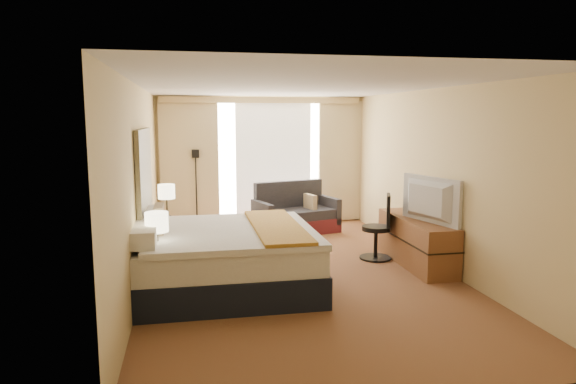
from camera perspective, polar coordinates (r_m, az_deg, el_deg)
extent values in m
cube|color=maroon|center=(7.42, 0.89, -8.78)|extent=(4.20, 7.00, 0.02)
cube|color=beige|center=(7.11, 0.93, 11.68)|extent=(4.20, 7.00, 0.02)
cube|color=#D5BD81|center=(10.58, -3.03, 3.51)|extent=(4.20, 0.02, 2.60)
cube|color=#D5BD81|center=(3.85, 11.82, -5.13)|extent=(4.20, 0.02, 2.60)
cube|color=#D5BD81|center=(7.03, -16.09, 0.77)|extent=(0.02, 7.00, 2.60)
cube|color=#D5BD81|center=(7.86, 16.07, 1.54)|extent=(0.02, 7.00, 2.60)
cube|color=black|center=(7.22, -15.64, 0.82)|extent=(0.06, 1.85, 1.50)
cube|color=brown|center=(6.21, -14.40, -9.86)|extent=(0.45, 0.52, 0.55)
cube|color=brown|center=(8.62, -13.47, -4.71)|extent=(0.45, 0.52, 0.55)
cube|color=brown|center=(7.90, 14.05, -5.35)|extent=(0.50, 1.80, 0.70)
cube|color=white|center=(10.59, -1.66, 3.63)|extent=(2.30, 0.02, 2.30)
cube|color=beige|center=(10.36, -10.91, 3.11)|extent=(1.15, 0.09, 2.50)
cube|color=beige|center=(10.82, 5.76, 3.43)|extent=(0.90, 0.09, 2.50)
cube|color=white|center=(10.55, -1.62, 3.35)|extent=(1.55, 0.04, 2.50)
cube|color=#D5BD81|center=(10.39, -2.95, 10.16)|extent=(4.00, 0.16, 0.12)
cube|color=black|center=(6.72, -7.04, -8.99)|extent=(2.28, 2.06, 0.38)
cube|color=white|center=(6.63, -7.10, -6.08)|extent=(2.23, 2.01, 0.33)
cube|color=white|center=(6.59, -6.37, -4.45)|extent=(2.09, 2.09, 0.08)
cube|color=gold|center=(6.65, -1.32, -3.80)|extent=(0.60, 2.09, 0.04)
cube|color=white|center=(6.07, -15.77, -4.49)|extent=(0.30, 0.85, 0.20)
cube|color=white|center=(7.05, -15.13, -2.72)|extent=(0.30, 0.85, 0.20)
cube|color=#C2B49F|center=(6.54, -14.11, -3.14)|extent=(0.11, 0.46, 0.39)
cube|color=#54181D|center=(9.82, 0.92, -3.72)|extent=(1.70, 1.21, 0.27)
cube|color=#2C2B30|center=(9.73, 1.07, -2.49)|extent=(1.55, 1.02, 0.17)
cube|color=#2C2B30|center=(10.01, 0.05, -0.46)|extent=(1.41, 0.54, 0.60)
cube|color=#2C2B30|center=(9.46, -2.89, -2.60)|extent=(0.33, 0.82, 0.49)
cube|color=#2C2B30|center=(10.12, 4.48, -1.90)|extent=(0.33, 0.82, 0.49)
cube|color=#C2B49F|center=(9.82, 2.48, -1.28)|extent=(0.19, 0.39, 0.35)
cube|color=black|center=(10.47, -10.05, -3.79)|extent=(0.20, 0.20, 0.02)
cylinder|color=black|center=(10.35, -10.15, 0.02)|extent=(0.03, 0.03, 1.38)
cube|color=black|center=(10.27, -10.25, 4.22)|extent=(0.14, 0.14, 0.16)
cylinder|color=black|center=(8.16, 9.67, -7.21)|extent=(0.49, 0.49, 0.03)
cylinder|color=black|center=(8.10, 9.72, -5.56)|extent=(0.06, 0.06, 0.44)
cylinder|color=black|center=(8.05, 9.76, -3.99)|extent=(0.43, 0.43, 0.07)
cube|color=black|center=(8.00, 11.08, -2.02)|extent=(0.19, 0.39, 0.49)
cube|color=black|center=(6.16, -14.25, -7.14)|extent=(0.09, 0.09, 0.04)
cylinder|color=black|center=(6.11, -14.31, -5.47)|extent=(0.03, 0.03, 0.33)
cylinder|color=#FFF1BF|center=(6.06, -14.39, -3.25)|extent=(0.27, 0.27, 0.23)
cube|color=black|center=(8.53, -13.26, -2.82)|extent=(0.10, 0.10, 0.04)
cylinder|color=black|center=(8.50, -13.30, -1.58)|extent=(0.03, 0.03, 0.34)
cylinder|color=#FFF1BF|center=(8.46, -13.36, 0.05)|extent=(0.27, 0.27, 0.23)
cube|color=#8CA9D8|center=(6.08, -13.58, -6.91)|extent=(0.17, 0.17, 0.12)
cube|color=black|center=(8.47, -13.55, -2.80)|extent=(0.21, 0.18, 0.07)
imported|color=black|center=(7.46, 14.93, -0.88)|extent=(0.45, 1.13, 0.65)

